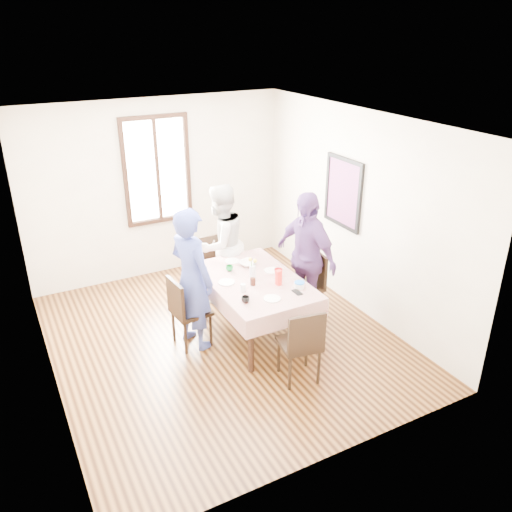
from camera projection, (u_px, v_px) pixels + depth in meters
name	position (u px, v px, depth m)	size (l,w,h in m)	color
ground	(223.00, 338.00, 6.59)	(4.50, 4.50, 0.00)	black
back_wall	(158.00, 189.00, 7.84)	(4.00, 4.00, 0.00)	beige
right_wall	(357.00, 213.00, 6.89)	(4.50, 4.50, 0.00)	beige
window_frame	(157.00, 170.00, 7.70)	(1.02, 0.06, 1.62)	black
window_pane	(157.00, 170.00, 7.71)	(0.90, 0.02, 1.50)	white
art_poster	(343.00, 193.00, 7.04)	(0.04, 0.76, 0.96)	red
dining_table	(254.00, 307.00, 6.57)	(0.95, 1.54, 0.75)	black
tablecloth	(254.00, 280.00, 6.42)	(1.07, 1.66, 0.01)	#550000
chair_left	(191.00, 311.00, 6.32)	(0.42, 0.42, 0.91)	black
chair_right	(305.00, 286.00, 6.92)	(0.42, 0.42, 0.91)	black
chair_far	(220.00, 269.00, 7.39)	(0.42, 0.42, 0.91)	black
chair_near	(299.00, 343.00, 5.69)	(0.42, 0.42, 0.91)	black
person_left	(191.00, 279.00, 6.15)	(0.65, 0.42, 1.77)	#35418E
person_far	(219.00, 244.00, 7.21)	(0.83, 0.64, 1.70)	beige
person_right	(305.00, 257.00, 6.73)	(1.03, 0.43, 1.76)	#5D3979
mug_black	(245.00, 299.00, 5.88)	(0.09, 0.09, 0.07)	black
mug_flag	(278.00, 273.00, 6.47)	(0.11, 0.11, 0.10)	red
mug_green	(229.00, 268.00, 6.62)	(0.09, 0.09, 0.07)	#0C7226
serving_bowl	(247.00, 263.00, 6.77)	(0.23, 0.23, 0.06)	white
juice_carton	(279.00, 278.00, 6.25)	(0.06, 0.06, 0.19)	red
butter_tub	(299.00, 285.00, 6.20)	(0.13, 0.13, 0.06)	white
jam_jar	(253.00, 282.00, 6.26)	(0.06, 0.06, 0.09)	black
drinking_glass	(243.00, 288.00, 6.11)	(0.07, 0.07, 0.09)	silver
smartphone	(297.00, 292.00, 6.10)	(0.08, 0.15, 0.01)	black
flower_vase	(253.00, 272.00, 6.44)	(0.08, 0.08, 0.16)	silver
plate_left	(226.00, 282.00, 6.33)	(0.20, 0.20, 0.01)	white
plate_right	(272.00, 270.00, 6.63)	(0.20, 0.20, 0.01)	white
plate_far	(232.00, 261.00, 6.89)	(0.20, 0.20, 0.01)	white
plate_near	(272.00, 299.00, 5.96)	(0.20, 0.20, 0.01)	white
butter_lid	(299.00, 282.00, 6.19)	(0.12, 0.12, 0.01)	blue
flower_bunch	(253.00, 262.00, 6.38)	(0.09, 0.09, 0.10)	yellow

